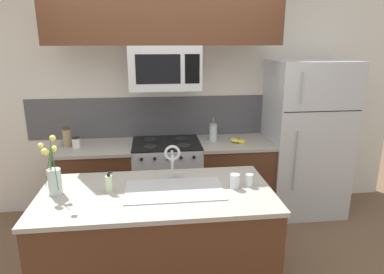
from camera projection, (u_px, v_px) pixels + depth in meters
name	position (u px, v px, depth m)	size (l,w,h in m)	color
ground_plane	(173.00, 263.00, 3.25)	(10.00, 10.00, 0.00)	brown
rear_partition	(189.00, 103.00, 4.14)	(5.20, 0.10, 2.60)	silver
splash_band	(165.00, 117.00, 4.10)	(3.18, 0.01, 0.48)	#4C4C51
back_counter_left	(99.00, 184.00, 3.89)	(0.83, 0.65, 0.91)	#4C2B19
back_counter_right	(234.00, 178.00, 4.07)	(0.85, 0.65, 0.91)	#4C2B19
stove_range	(167.00, 180.00, 3.98)	(0.76, 0.64, 0.93)	#B7BABF
microwave	(165.00, 68.00, 3.60)	(0.74, 0.40, 0.46)	#B7BABF
upper_cabinet_band	(165.00, 14.00, 3.43)	(2.38, 0.34, 0.60)	#4C2B19
refrigerator	(305.00, 138.00, 4.06)	(0.90, 0.74, 1.82)	#B7BABF
storage_jar_tall	(67.00, 137.00, 3.74)	(0.09, 0.09, 0.21)	#997F5B
storage_jar_medium	(76.00, 143.00, 3.69)	(0.08, 0.08, 0.12)	silver
banana_bunch	(239.00, 141.00, 3.88)	(0.19, 0.13, 0.08)	yellow
french_press	(213.00, 132.00, 3.95)	(0.09, 0.09, 0.27)	silver
island_counter	(158.00, 243.00, 2.77)	(1.80, 0.90, 0.91)	#4C2B19
kitchen_sink	(175.00, 198.00, 2.68)	(0.76, 0.44, 0.16)	#ADAFB5
sink_faucet	(172.00, 157.00, 2.82)	(0.14, 0.14, 0.31)	#B7BABF
dish_soap_bottle	(109.00, 184.00, 2.62)	(0.06, 0.05, 0.16)	beige
drinking_glass	(235.00, 181.00, 2.69)	(0.07, 0.07, 0.11)	silver
spare_glass	(249.00, 180.00, 2.73)	(0.06, 0.06, 0.10)	silver
flower_vase	(54.00, 178.00, 2.57)	(0.16, 0.15, 0.49)	silver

